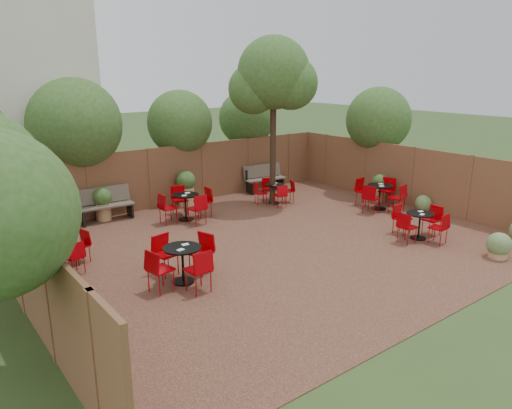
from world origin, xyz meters
TOP-DOWN VIEW (x-y plane):
  - ground at (0.00, 0.00)m, footprint 80.00×80.00m
  - courtyard_paving at (0.00, 0.00)m, footprint 12.00×10.00m
  - fence_back at (0.00, 5.00)m, footprint 12.00×0.08m
  - fence_left at (-6.00, 0.00)m, footprint 0.08×10.00m
  - fence_right at (6.00, 0.00)m, footprint 0.08×10.00m
  - overhang_foliage at (-2.38, 3.03)m, footprint 15.74×10.71m
  - courtyard_tree at (2.49, 2.97)m, footprint 2.55×2.45m
  - park_bench_left at (-2.68, 4.63)m, footprint 1.66×0.63m
  - park_bench_right at (3.44, 4.63)m, footprint 1.64×0.69m
  - bistro_tables at (0.47, 0.83)m, footprint 11.31×6.87m
  - planters at (-0.51, 3.91)m, footprint 11.82×4.22m
  - low_shrubs at (4.81, -3.25)m, footprint 2.48×3.95m

SIDE VIEW (x-z plane):
  - ground at x=0.00m, z-range 0.00..0.00m
  - courtyard_paving at x=0.00m, z-range 0.00..0.02m
  - low_shrubs at x=4.81m, z-range -0.01..0.65m
  - bistro_tables at x=0.47m, z-range 0.00..0.92m
  - park_bench_right at x=3.44m, z-range 0.03..1.02m
  - park_bench_left at x=-2.68m, z-range 0.03..1.04m
  - planters at x=-0.51m, z-range 0.00..1.17m
  - fence_back at x=0.00m, z-range 0.00..2.00m
  - fence_left at x=-6.00m, z-range 0.00..2.00m
  - fence_right at x=6.00m, z-range 0.00..2.00m
  - overhang_foliage at x=-2.38m, z-range 1.35..4.14m
  - courtyard_tree at x=2.49m, z-range 1.42..6.89m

